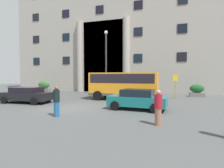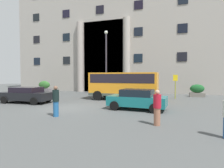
{
  "view_description": "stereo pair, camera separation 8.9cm",
  "coord_description": "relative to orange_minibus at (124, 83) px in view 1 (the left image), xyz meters",
  "views": [
    {
      "loc": [
        6.88,
        -11.53,
        2.29
      ],
      "look_at": [
        1.02,
        6.87,
        1.46
      ],
      "focal_mm": 28.95,
      "sensor_mm": 36.0,
      "label": 1
    },
    {
      "loc": [
        6.97,
        -11.51,
        2.29
      ],
      "look_at": [
        1.02,
        6.87,
        1.46
      ],
      "focal_mm": 28.95,
      "sensor_mm": 36.0,
      "label": 2
    }
  ],
  "objects": [
    {
      "name": "hedge_planter_west",
      "position": [
        -3.64,
        5.31,
        -0.87
      ],
      "size": [
        2.05,
        1.0,
        1.48
      ],
      "color": "slate",
      "rests_on": "ground_plane"
    },
    {
      "name": "white_taxi_kerbside",
      "position": [
        -7.47,
        -4.54,
        -0.88
      ],
      "size": [
        4.4,
        2.2,
        1.35
      ],
      "rotation": [
        0.0,
        0.0,
        0.04
      ],
      "color": "black",
      "rests_on": "ground_plane"
    },
    {
      "name": "office_building_facade",
      "position": [
        -2.68,
        11.98,
        9.16
      ],
      "size": [
        34.76,
        9.74,
        21.52
      ],
      "color": "#A09A91",
      "rests_on": "ground_plane"
    },
    {
      "name": "pedestrian_man_crossing",
      "position": [
        3.73,
        -8.46,
        -0.75
      ],
      "size": [
        0.36,
        0.36,
        1.66
      ],
      "rotation": [
        0.0,
        0.0,
        0.64
      ],
      "color": "#935F47",
      "rests_on": "ground_plane"
    },
    {
      "name": "hedge_planter_far_east",
      "position": [
        -12.96,
        4.63,
        -0.81
      ],
      "size": [
        1.93,
        0.78,
        1.61
      ],
      "color": "slate",
      "rests_on": "ground_plane"
    },
    {
      "name": "hedge_planter_entrance_right",
      "position": [
        7.14,
        4.89,
        -0.91
      ],
      "size": [
        1.55,
        0.83,
        1.39
      ],
      "color": "slate",
      "rests_on": "ground_plane"
    },
    {
      "name": "bus_stop_sign",
      "position": [
        4.78,
        2.18,
        -0.07
      ],
      "size": [
        0.44,
        0.08,
        2.43
      ],
      "color": "#929B1C",
      "rests_on": "ground_plane"
    },
    {
      "name": "lamppost_plaza_centre",
      "position": [
        -3.03,
        3.33,
        2.88
      ],
      "size": [
        0.4,
        0.4,
        7.68
      ],
      "color": "#353039",
      "rests_on": "ground_plane"
    },
    {
      "name": "ground_plane",
      "position": [
        -2.67,
        -5.5,
        -1.64
      ],
      "size": [
        80.0,
        64.0,
        0.12
      ],
      "primitive_type": "cube",
      "color": "#4D504F"
    },
    {
      "name": "scooter_by_planter",
      "position": [
        1.82,
        -2.4,
        -1.12
      ],
      "size": [
        2.02,
        0.74,
        0.89
      ],
      "rotation": [
        0.0,
        0.0,
        -0.25
      ],
      "color": "black",
      "rests_on": "ground_plane"
    },
    {
      "name": "parked_sedan_far",
      "position": [
        2.14,
        -4.72,
        -0.87
      ],
      "size": [
        4.03,
        2.28,
        1.39
      ],
      "rotation": [
        0.0,
        0.0,
        -0.08
      ],
      "color": "#176A6E",
      "rests_on": "ground_plane"
    },
    {
      "name": "orange_minibus",
      "position": [
        0.0,
        0.0,
        0.0
      ],
      "size": [
        6.45,
        2.7,
        2.63
      ],
      "rotation": [
        0.0,
        0.0,
        -0.01
      ],
      "color": "orange",
      "rests_on": "ground_plane"
    },
    {
      "name": "pedestrian_woman_dark_dress",
      "position": [
        -1.87,
        -8.31,
        -0.7
      ],
      "size": [
        0.36,
        0.36,
        1.75
      ],
      "rotation": [
        0.0,
        0.0,
        6.17
      ],
      "color": "#20568C",
      "rests_on": "ground_plane"
    }
  ]
}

